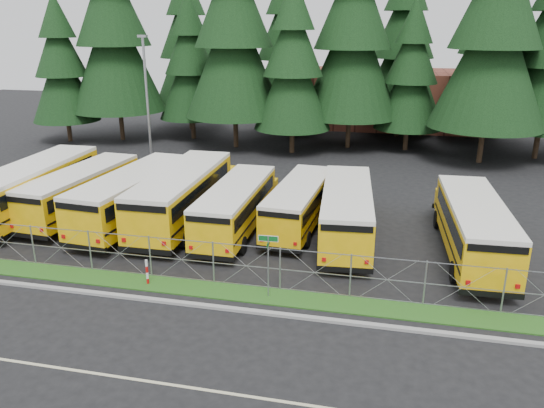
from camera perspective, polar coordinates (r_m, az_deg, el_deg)
The scene contains 29 objects.
ground at distance 24.61m, azimuth -3.26°, elevation -7.67°, with size 120.00×120.00×0.00m, color black.
curb at distance 21.98m, azimuth -5.49°, elevation -11.04°, with size 50.00×0.25×0.12m, color gray.
grass_verge at distance 23.15m, azimuth -4.42°, elevation -9.43°, with size 50.00×1.40×0.06m, color #1D4A15.
road_lane_line at distance 18.20m, azimuth -10.45°, elevation -18.62°, with size 50.00×0.12×0.01m, color beige.
chainlink_fence at distance 23.31m, azimuth -3.98°, elevation -6.54°, with size 44.00×0.10×2.00m, color #95979E, non-canonical shape.
brick_building at distance 61.66m, azimuth 12.56°, elevation 11.03°, with size 22.00×10.00×6.00m, color brown.
bus_0 at distance 34.90m, azimuth -23.72°, elevation 1.62°, with size 2.84×12.02×3.15m, color #D7A206, non-canonical shape.
bus_1 at distance 33.58m, azimuth -19.51°, elevation 1.21°, with size 2.54×10.78×2.83m, color #D7A206, non-canonical shape.
bus_2 at distance 31.39m, azimuth -14.23°, elevation 0.74°, with size 2.73×11.57×3.03m, color #D7A206, non-canonical shape.
bus_3 at distance 30.72m, azimuth -9.35°, elevation 0.80°, with size 2.85×12.06×3.16m, color #D7A206, non-canonical shape.
bus_4 at distance 29.20m, azimuth -3.70°, elevation -0.38°, with size 2.47×10.45×2.74m, color #D7A206, non-canonical shape.
bus_5 at distance 29.85m, azimuth 3.08°, elevation -0.07°, with size 2.34×9.92×2.60m, color #D7A206, non-canonical shape.
bus_6 at distance 28.40m, azimuth 8.01°, elevation -0.95°, with size 2.59×10.99×2.88m, color #D7A206, non-canonical shape.
bus_east at distance 27.81m, azimuth 20.72°, elevation -2.44°, with size 2.62×11.11×2.91m, color #D7A206, non-canonical shape.
street_sign at distance 21.87m, azimuth -0.41°, elevation -5.30°, with size 0.84×0.55×2.81m.
striped_bollard at distance 24.13m, azimuth -13.29°, elevation -7.17°, with size 0.11×0.11×1.20m, color #B20C0C.
light_standard at distance 42.91m, azimuth -13.29°, elevation 11.07°, with size 0.70×0.35×10.14m.
conifer_0 at distance 55.02m, azimuth -21.70°, elevation 13.35°, with size 6.23×6.23×13.77m, color black, non-canonical shape.
conifer_1 at distance 53.96m, azimuth -16.70°, elevation 17.00°, with size 8.95×8.95×19.79m, color black, non-canonical shape.
conifer_2 at distance 53.27m, azimuth -8.78°, elevation 14.42°, with size 6.34×6.34×14.02m, color black, non-canonical shape.
conifer_3 at distance 48.77m, azimuth -4.15°, elevation 17.61°, with size 8.97×8.97×19.85m, color black, non-canonical shape.
conifer_4 at distance 46.51m, azimuth 2.26°, elevation 14.48°, with size 6.70×6.70×14.81m, color black, non-canonical shape.
conifer_5 at distance 48.96m, azimuth 8.66°, elevation 17.27°, with size 8.82×8.82×19.51m, color black, non-canonical shape.
conifer_6 at distance 49.22m, azimuth 14.72°, elevation 13.22°, with size 5.99×5.99×13.24m, color black, non-canonical shape.
conifer_7 at distance 46.14m, azimuth 22.88°, elevation 16.34°, with size 9.09×9.09×20.11m, color black, non-canonical shape.
conifer_10 at distance 58.39m, azimuth -9.06°, elevation 16.08°, with size 7.53×7.53×16.65m, color black, non-canonical shape.
conifer_11 at distance 54.59m, azimuth 1.55°, elevation 16.13°, with size 7.55×7.55×16.69m, color black, non-canonical shape.
conifer_12 at distance 55.05m, azimuth 13.91°, elevation 15.88°, with size 7.76×7.76×17.15m, color black, non-canonical shape.
conifer_13 at distance 54.69m, azimuth 22.83°, elevation 15.58°, with size 8.28×8.28×18.30m, color black, non-canonical shape.
Camera 1 is at (6.13, -21.14, 11.01)m, focal length 35.00 mm.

